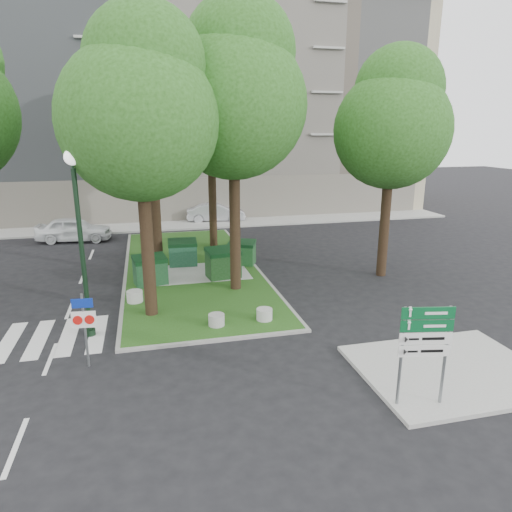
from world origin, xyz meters
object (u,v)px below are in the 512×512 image
object	(u,v)px
tree_median_near_left	(141,105)
car_silver	(216,212)
tree_median_far	(211,95)
bollard_right	(264,314)
dumpster_b	(183,253)
tree_street_right	(394,119)
car_white	(74,229)
litter_bin	(235,243)
dumpster_a	(150,270)
dumpster_d	(242,253)
dumpster_c	(223,263)
bollard_left	(135,296)
tree_median_near_right	(235,90)
bollard_mid	(216,320)
traffic_sign_pole	(84,321)
street_lamp	(79,223)
tree_median_mid	(152,120)
directional_sign	(425,340)

from	to	relation	value
tree_median_near_left	car_silver	distance (m)	18.84
tree_median_far	bollard_right	size ratio (longest dim) A/B	21.34
dumpster_b	tree_median_near_left	bearing A→B (deg)	-102.39
tree_street_right	car_white	bearing A→B (deg)	144.91
litter_bin	dumpster_a	bearing A→B (deg)	-134.07
tree_median_near_left	dumpster_a	xyz separation A→B (m)	(-0.04, 3.33, -6.59)
dumpster_d	bollard_right	xyz separation A→B (m)	(-0.67, -6.92, -0.38)
tree_median_near_left	dumpster_c	size ratio (longest dim) A/B	6.53
tree_street_right	dumpster_c	bearing A→B (deg)	172.09
bollard_left	tree_street_right	bearing A→B (deg)	6.06
car_silver	dumpster_a	bearing A→B (deg)	166.24
bollard_right	tree_median_near_right	bearing A→B (deg)	93.92
tree_median_far	dumpster_b	bearing A→B (deg)	-120.64
tree_median_far	bollard_mid	world-z (taller)	tree_median_far
tree_median_near_right	dumpster_d	xyz separation A→B (m)	(0.91, 3.38, -7.29)
tree_median_far	dumpster_d	distance (m)	8.70
tree_median_far	tree_street_right	distance (m)	9.85
tree_median_far	traffic_sign_pole	xyz separation A→B (m)	(-5.63, -12.80, -6.90)
bollard_left	traffic_sign_pole	bearing A→B (deg)	-105.01
tree_median_near_left	traffic_sign_pole	bearing A→B (deg)	-120.25
dumpster_a	dumpster_b	bearing A→B (deg)	45.87
street_lamp	dumpster_d	bearing A→B (deg)	45.19
tree_median_near_left	tree_median_far	bearing A→B (deg)	68.72
tree_median_mid	dumpster_c	distance (m)	7.38
tree_median_far	street_lamp	size ratio (longest dim) A/B	1.99
dumpster_b	car_silver	xyz separation A→B (m)	(3.35, 11.06, -0.04)
dumpster_b	tree_median_mid	bearing A→B (deg)	152.30
tree_median_near_left	tree_median_near_right	world-z (taller)	tree_median_near_right
tree_street_right	car_white	xyz separation A→B (m)	(-14.86, 10.44, -6.24)
tree_median_near_left	traffic_sign_pole	xyz separation A→B (m)	(-1.93, -3.30, -5.90)
bollard_left	car_white	world-z (taller)	car_white
tree_median_near_left	directional_sign	bearing A→B (deg)	-50.14
bollard_mid	tree_median_near_right	bearing A→B (deg)	68.00
dumpster_b	directional_sign	bearing A→B (deg)	-68.53
bollard_right	dumpster_c	bearing A→B (deg)	96.58
tree_median_near_left	bollard_left	bearing A→B (deg)	117.68
litter_bin	traffic_sign_pole	xyz separation A→B (m)	(-6.54, -11.44, 0.89)
tree_median_mid	dumpster_b	bearing A→B (deg)	-30.14
tree_median_near_right	dumpster_c	bearing A→B (deg)	102.64
bollard_mid	litter_bin	bearing A→B (deg)	75.22
litter_bin	car_silver	bearing A→B (deg)	88.05
dumpster_d	bollard_right	world-z (taller)	dumpster_d
dumpster_a	dumpster_d	world-z (taller)	dumpster_a
dumpster_b	dumpster_d	distance (m)	2.90
tree_median_mid	car_silver	size ratio (longest dim) A/B	2.37
tree_median_near_left	dumpster_a	bearing A→B (deg)	90.70
dumpster_d	litter_bin	size ratio (longest dim) A/B	1.93
dumpster_d	bollard_right	distance (m)	6.96
tree_street_right	bollard_mid	world-z (taller)	tree_street_right
dumpster_a	tree_street_right	bearing A→B (deg)	-16.58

